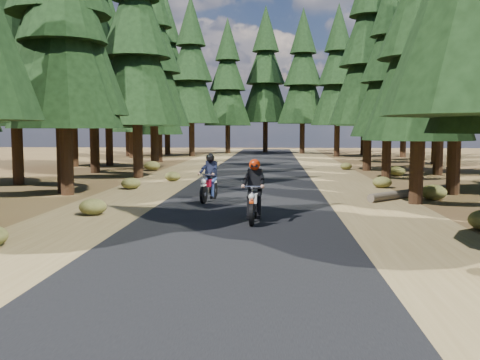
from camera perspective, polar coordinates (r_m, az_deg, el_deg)
name	(u,v)px	position (r m, az deg, el deg)	size (l,w,h in m)	color
ground	(237,224)	(14.96, -0.37, -4.75)	(120.00, 120.00, 0.00)	#452D18
road	(246,200)	(19.89, 0.65, -2.17)	(6.00, 100.00, 0.01)	black
shoulder_l	(125,199)	(20.65, -12.21, -2.02)	(3.20, 100.00, 0.01)	brown
shoulder_r	(371,201)	(20.17, 13.82, -2.23)	(3.20, 100.00, 0.01)	brown
pine_forest	(259,49)	(36.12, 2.03, 13.82)	(34.59, 55.08, 16.32)	black
log_near	(414,192)	(22.12, 18.05, -1.26)	(0.32, 0.32, 5.63)	#4C4233
understory_shrubs	(284,186)	(22.44, 4.66, -0.65)	(15.66, 31.03, 0.61)	#474C1E
rider_lead	(254,201)	(15.19, 1.50, -2.30)	(0.71, 2.03, 1.79)	white
rider_follow	(209,186)	(19.56, -3.33, -0.60)	(0.93, 2.02, 1.74)	#A00A1C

